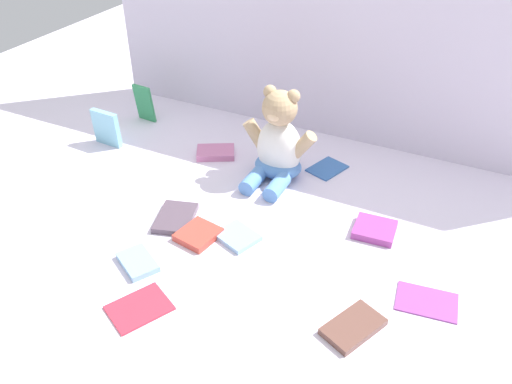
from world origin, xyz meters
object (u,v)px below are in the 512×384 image
book_case_1 (144,103)px  book_case_7 (374,230)px  book_case_5 (176,218)px  book_case_6 (353,327)px  book_case_4 (106,128)px  book_case_10 (427,301)px  teddy_bear (278,146)px  book_case_8 (138,262)px  book_case_11 (327,168)px  book_case_2 (216,152)px  book_case_0 (139,307)px  book_case_9 (237,236)px  book_case_3 (198,235)px

book_case_1 → book_case_7: book_case_1 is taller
book_case_5 → book_case_6: (0.53, -0.14, -0.00)m
book_case_4 → book_case_10: size_ratio=0.90×
teddy_bear → book_case_8: size_ratio=2.63×
book_case_6 → book_case_11: (-0.26, 0.56, -0.00)m
book_case_4 → book_case_7: bearing=-0.9°
book_case_2 → book_case_7: size_ratio=1.14×
book_case_2 → book_case_1: bearing=-134.8°
book_case_0 → book_case_6: book_case_6 is taller
book_case_8 → book_case_0: bearing=67.9°
book_case_2 → book_case_4: book_case_4 is taller
book_case_0 → book_case_6: (0.43, 0.15, 0.00)m
teddy_bear → book_case_4: size_ratio=2.34×
book_case_11 → book_case_9: bearing=96.4°
teddy_bear → book_case_10: (0.50, -0.32, -0.10)m
book_case_0 → book_case_9: 0.31m
book_case_4 → book_case_7: (0.90, -0.06, -0.05)m
teddy_bear → book_case_0: 0.62m
book_case_6 → book_case_7: (-0.05, 0.32, 0.00)m
book_case_4 → book_case_7: 0.90m
book_case_1 → book_case_5: bearing=-41.7°
book_case_0 → book_case_2: 0.65m
book_case_0 → book_case_11: 0.72m
book_case_4 → book_case_8: size_ratio=1.12×
book_case_1 → book_case_7: bearing=-11.0°
book_case_5 → book_case_7: 0.51m
book_case_9 → book_case_8: bearing=159.0°
book_case_8 → book_case_9: (0.17, 0.19, -0.00)m
book_case_4 → book_case_1: bearing=90.4°
book_case_3 → book_case_11: book_case_3 is taller
book_case_4 → book_case_5: size_ratio=0.91×
book_case_1 → book_case_8: 0.75m
book_case_9 → book_case_6: bearing=-93.1°
book_case_3 → book_case_11: bearing=-102.4°
book_case_6 → book_case_10: bearing=-105.9°
book_case_7 → book_case_11: size_ratio=0.92×
book_case_0 → book_case_11: bearing=-76.1°
book_case_2 → book_case_4: (-0.34, -0.09, 0.05)m
book_case_0 → book_case_2: book_case_2 is taller
book_case_2 → book_case_6: book_case_2 is taller
book_case_2 → book_case_3: 0.40m
book_case_6 → book_case_3: bearing=10.0°
book_case_7 → book_case_10: size_ratio=0.78×
book_case_2 → book_case_5: bearing=-16.5°
book_case_1 → book_case_7: 0.92m
book_case_7 → book_case_9: (-0.30, -0.17, -0.00)m
book_case_10 → book_case_3: bearing=-94.2°
book_case_3 → book_case_7: 0.44m
book_case_2 → book_case_9: size_ratio=1.18×
book_case_4 → book_case_11: bearing=17.1°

